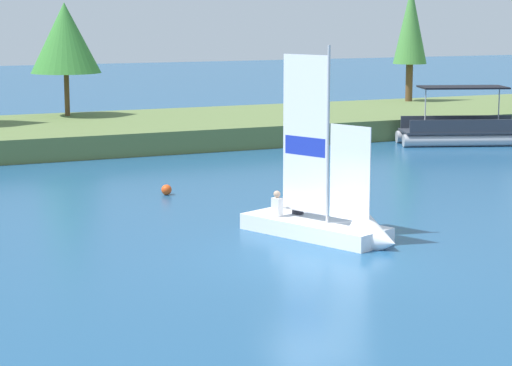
{
  "coord_description": "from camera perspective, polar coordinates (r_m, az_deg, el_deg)",
  "views": [
    {
      "loc": [
        -11.55,
        -21.55,
        6.25
      ],
      "look_at": [
        0.7,
        5.11,
        1.2
      ],
      "focal_mm": 69.33,
      "sensor_mm": 36.0,
      "label": 1
    }
  ],
  "objects": [
    {
      "name": "ground_plane",
      "position": [
        25.24,
        3.41,
        -4.59
      ],
      "size": [
        200.0,
        200.0,
        0.0
      ],
      "primitive_type": "plane",
      "color": "navy"
    },
    {
      "name": "pontoon_boat",
      "position": [
        48.69,
        11.76,
        2.96
      ],
      "size": [
        6.36,
        4.07,
        2.8
      ],
      "rotation": [
        0.0,
        0.0,
        -0.36
      ],
      "color": "#B2B2B7",
      "rests_on": "ground"
    },
    {
      "name": "sailboat",
      "position": [
        27.57,
        4.7,
        -2.52
      ],
      "size": [
        3.2,
        5.2,
        5.85
      ],
      "rotation": [
        0.0,
        0.0,
        -1.19
      ],
      "color": "white",
      "rests_on": "ground"
    },
    {
      "name": "channel_buoy",
      "position": [
        34.56,
        -5.19,
        -0.39
      ],
      "size": [
        0.36,
        0.36,
        0.36
      ],
      "primitive_type": "sphere",
      "color": "#E54C19",
      "rests_on": "ground"
    },
    {
      "name": "shore_bank",
      "position": [
        48.29,
        -10.67,
        2.78
      ],
      "size": [
        80.0,
        10.46,
        1.04
      ],
      "primitive_type": "cube",
      "color": "#5B703D",
      "rests_on": "ground"
    },
    {
      "name": "shoreline_tree_centre",
      "position": [
        60.03,
        8.91,
        8.95
      ],
      "size": [
        2.0,
        2.0,
        6.85
      ],
      "color": "brown",
      "rests_on": "shore_bank"
    },
    {
      "name": "shoreline_tree_midleft",
      "position": [
        51.65,
        -10.96,
        8.22
      ],
      "size": [
        3.57,
        3.57,
        5.76
      ],
      "color": "brown",
      "rests_on": "shore_bank"
    }
  ]
}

